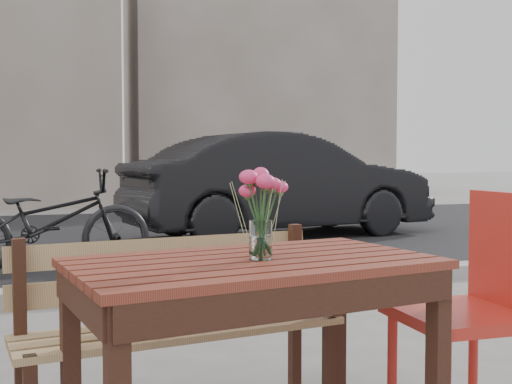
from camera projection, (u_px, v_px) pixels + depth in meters
street at (108, 256)px, 6.94m from camera, size 30.00×8.12×0.12m
backdrop_buildings at (78, 56)px, 15.66m from camera, size 15.50×4.00×8.00m
main_table at (253, 294)px, 2.19m from camera, size 1.31×0.89×0.75m
main_bench at (176, 305)px, 2.61m from camera, size 1.34×0.55×0.81m
red_chair at (482, 296)px, 2.49m from camera, size 0.49×0.49×0.96m
main_vase at (261, 202)px, 2.16m from camera, size 0.17×0.17×0.31m
parked_car at (280, 185)px, 8.97m from camera, size 4.53×2.21×1.43m
bicycle at (48, 222)px, 5.99m from camera, size 1.92×0.76×0.99m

